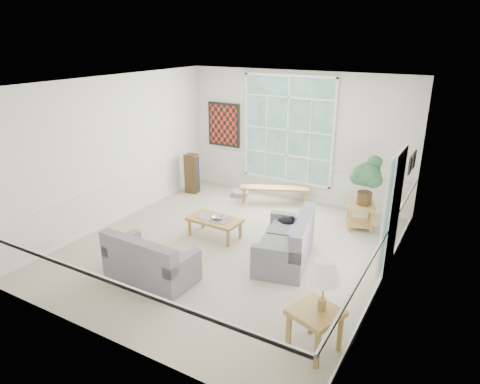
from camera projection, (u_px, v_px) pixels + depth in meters
name	position (u px, v px, depth m)	size (l,w,h in m)	color
floor	(230.00, 247.00, 8.00)	(5.50, 6.00, 0.01)	#A8A28B
ceiling	(229.00, 83.00, 6.96)	(5.50, 6.00, 0.02)	white
wall_back	(296.00, 137.00, 9.92)	(5.50, 0.02, 3.00)	silver
wall_front	(98.00, 236.00, 5.04)	(5.50, 0.02, 3.00)	silver
wall_left	(115.00, 150.00, 8.77)	(0.02, 6.00, 3.00)	silver
wall_right	(391.00, 198.00, 6.20)	(0.02, 6.00, 3.00)	silver
window_back	(288.00, 130.00, 9.93)	(2.30, 0.08, 2.40)	white
entry_door	(393.00, 212.00, 6.86)	(0.08, 0.90, 2.10)	white
door_sidelight	(385.00, 221.00, 6.32)	(0.08, 0.26, 1.90)	white
wall_art	(224.00, 125.00, 10.76)	(0.90, 0.06, 1.10)	maroon
wall_frame_near	(410.00, 165.00, 7.63)	(0.04, 0.26, 0.32)	black
wall_frame_far	(414.00, 160.00, 7.95)	(0.04, 0.26, 0.32)	black
loveseat_right	(285.00, 238.00, 7.39)	(0.81, 1.57, 0.85)	slate
loveseat_front	(151.00, 256.00, 6.86)	(1.46, 0.76, 0.79)	slate
coffee_table	(215.00, 227.00, 8.35)	(1.04, 0.57, 0.39)	#A0783C
pewter_bowl	(218.00, 217.00, 8.25)	(0.28, 0.28, 0.07)	gray
window_bench	(274.00, 195.00, 10.07)	(1.60, 0.31, 0.37)	#A0783C
end_table	(360.00, 216.00, 8.69)	(0.53, 0.53, 0.53)	#A0783C
houseplant	(366.00, 180.00, 8.42)	(0.59, 0.59, 1.02)	#2A5B34
side_table	(314.00, 330.00, 5.31)	(0.56, 0.56, 0.57)	#A0783C
table_lamp	(323.00, 285.00, 5.11)	(0.39, 0.39, 0.68)	white
pet_bed	(240.00, 193.00, 10.54)	(0.44, 0.44, 0.13)	gray
floor_speaker	(192.00, 174.00, 10.60)	(0.31, 0.24, 0.99)	#402A14
cat	(286.00, 221.00, 7.88)	(0.31, 0.22, 0.15)	black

